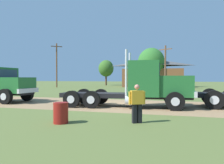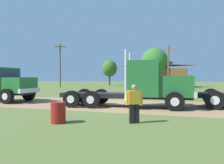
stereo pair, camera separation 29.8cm
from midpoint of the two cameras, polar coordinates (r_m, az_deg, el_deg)
ground_plane at (r=14.26m, az=0.74°, el=-6.17°), size 200.00×200.00×0.00m
dirt_track at (r=14.26m, az=0.74°, el=-6.16°), size 120.00×6.56×0.01m
truck_foreground_white at (r=12.94m, az=9.53°, el=-1.08°), size 8.32×3.01×3.49m
truck_near_right at (r=18.04m, az=-27.48°, el=-0.75°), size 7.00×2.68×3.22m
visitor_walking_mid at (r=8.38m, az=7.11°, el=-5.49°), size 0.63×0.46×1.55m
steel_barrel at (r=8.64m, az=-13.54°, el=-8.16°), size 0.58×0.58×0.83m
shed_building at (r=44.29m, az=11.99°, el=2.37°), size 12.95×8.02×5.84m
utility_pole_near at (r=42.71m, az=-13.84°, el=4.77°), size 1.79×1.50×8.66m
utility_pole_far at (r=34.48m, az=15.44°, el=4.28°), size 2.03×1.10×7.03m
tree_left at (r=52.70m, az=-0.52°, el=3.73°), size 3.81×3.81×6.38m
tree_mid at (r=42.50m, az=11.78°, el=5.21°), size 5.37×5.37×7.86m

